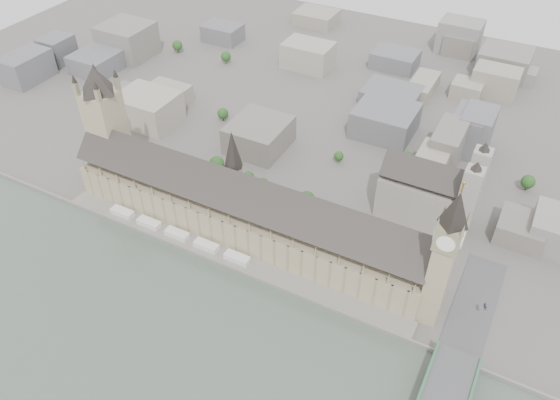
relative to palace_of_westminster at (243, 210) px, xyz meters
The scene contains 12 objects.
ground 30.06m from the palace_of_westminster, 90.00° to the right, with size 900.00×900.00×0.00m, color #595651.
embankment_wall 40.67m from the palace_of_westminster, 90.00° to the right, with size 600.00×1.50×3.00m, color slate.
river_terrace 34.80m from the palace_of_westminster, 90.00° to the right, with size 270.00×15.00×2.00m, color slate.
terrace_tents 51.60m from the palace_of_westminster, 146.28° to the right, with size 118.00×7.00×4.00m.
palace_of_westminster is the anchor object (origin of this frame).
elizabeth_tower 142.94m from the palace_of_westminster, ahead, with size 17.00×17.00×107.50m.
victoria_tower 126.41m from the palace_of_westminster, behind, with size 30.00×30.00×100.00m.
central_tower 37.14m from the palace_of_westminster, 147.79° to the left, with size 13.00×13.00×48.00m.
westminster_abbey 134.09m from the palace_of_westminster, 34.17° to the left, with size 68.00×36.00×64.00m.
city_skyline_inland 225.33m from the palace_of_westminster, 90.00° to the left, with size 720.00×360.00×38.00m, color gray, non-canonical shape.
park_trees 44.22m from the palace_of_westminster, 103.94° to the left, with size 110.00×30.00×15.00m, color #214819, non-canonical shape.
car_approach 168.51m from the palace_of_westminster, ahead, with size 1.77×4.35×1.26m, color gray.
Camera 1 is at (156.28, -220.72, 273.88)m, focal length 35.00 mm.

